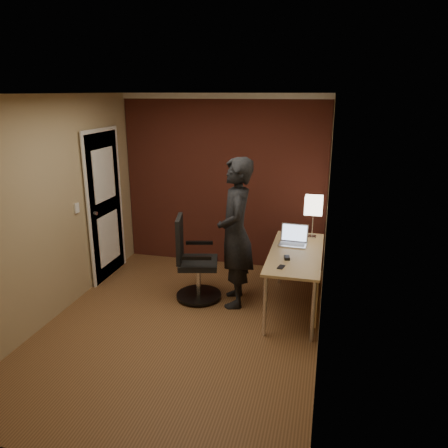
{
  "coord_description": "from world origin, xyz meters",
  "views": [
    {
      "loc": [
        1.5,
        -4.14,
        2.53
      ],
      "look_at": [
        0.35,
        0.55,
        1.05
      ],
      "focal_mm": 35.0,
      "sensor_mm": 36.0,
      "label": 1
    }
  ],
  "objects_px": {
    "desk_lamp": "(314,206)",
    "mouse": "(287,258)",
    "person": "(236,233)",
    "desk": "(302,263)",
    "office_chair": "(193,264)",
    "phone": "(281,267)",
    "laptop": "(294,239)"
  },
  "relations": [
    {
      "from": "mouse",
      "to": "office_chair",
      "type": "relative_size",
      "value": 0.1
    },
    {
      "from": "desk",
      "to": "desk_lamp",
      "type": "relative_size",
      "value": 2.8
    },
    {
      "from": "desk",
      "to": "desk_lamp",
      "type": "bearing_deg",
      "value": 82.4
    },
    {
      "from": "laptop",
      "to": "mouse",
      "type": "distance_m",
      "value": 0.54
    },
    {
      "from": "desk",
      "to": "phone",
      "type": "xyz_separation_m",
      "value": [
        -0.19,
        -0.51,
        0.13
      ]
    },
    {
      "from": "office_chair",
      "to": "person",
      "type": "xyz_separation_m",
      "value": [
        0.54,
        0.02,
        0.44
      ]
    },
    {
      "from": "desk",
      "to": "office_chair",
      "type": "relative_size",
      "value": 1.43
    },
    {
      "from": "desk",
      "to": "desk_lamp",
      "type": "height_order",
      "value": "desk_lamp"
    },
    {
      "from": "mouse",
      "to": "phone",
      "type": "height_order",
      "value": "mouse"
    },
    {
      "from": "desk",
      "to": "phone",
      "type": "bearing_deg",
      "value": -110.26
    },
    {
      "from": "desk",
      "to": "mouse",
      "type": "distance_m",
      "value": 0.33
    },
    {
      "from": "office_chair",
      "to": "person",
      "type": "distance_m",
      "value": 0.69
    },
    {
      "from": "mouse",
      "to": "person",
      "type": "relative_size",
      "value": 0.06
    },
    {
      "from": "mouse",
      "to": "desk",
      "type": "bearing_deg",
      "value": 47.96
    },
    {
      "from": "office_chair",
      "to": "laptop",
      "type": "bearing_deg",
      "value": 14.13
    },
    {
      "from": "desk_lamp",
      "to": "person",
      "type": "distance_m",
      "value": 1.08
    },
    {
      "from": "desk",
      "to": "phone",
      "type": "relative_size",
      "value": 13.04
    },
    {
      "from": "phone",
      "to": "mouse",
      "type": "bearing_deg",
      "value": 94.59
    },
    {
      "from": "desk",
      "to": "person",
      "type": "relative_size",
      "value": 0.83
    },
    {
      "from": "desk_lamp",
      "to": "mouse",
      "type": "bearing_deg",
      "value": -105.33
    },
    {
      "from": "desk_lamp",
      "to": "phone",
      "type": "height_order",
      "value": "desk_lamp"
    },
    {
      "from": "phone",
      "to": "desk_lamp",
      "type": "bearing_deg",
      "value": 88.78
    },
    {
      "from": "person",
      "to": "office_chair",
      "type": "bearing_deg",
      "value": -101.78
    },
    {
      "from": "desk",
      "to": "laptop",
      "type": "distance_m",
      "value": 0.36
    },
    {
      "from": "mouse",
      "to": "person",
      "type": "distance_m",
      "value": 0.7
    },
    {
      "from": "person",
      "to": "phone",
      "type": "bearing_deg",
      "value": 37.0
    },
    {
      "from": "mouse",
      "to": "person",
      "type": "bearing_deg",
      "value": 147.81
    },
    {
      "from": "mouse",
      "to": "person",
      "type": "height_order",
      "value": "person"
    },
    {
      "from": "desk_lamp",
      "to": "laptop",
      "type": "bearing_deg",
      "value": -123.66
    },
    {
      "from": "laptop",
      "to": "office_chair",
      "type": "xyz_separation_m",
      "value": [
        -1.2,
        -0.3,
        -0.33
      ]
    },
    {
      "from": "office_chair",
      "to": "phone",
      "type": "bearing_deg",
      "value": -23.02
    },
    {
      "from": "phone",
      "to": "office_chair",
      "type": "distance_m",
      "value": 1.27
    }
  ]
}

